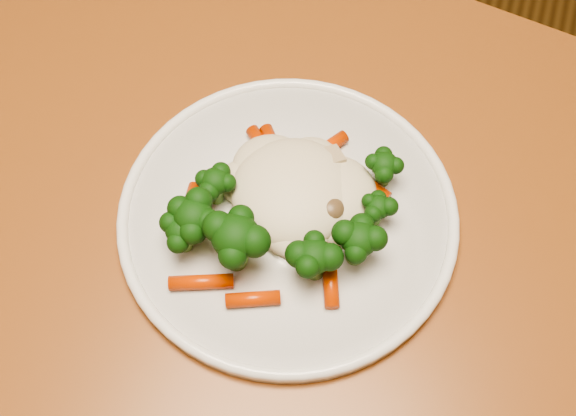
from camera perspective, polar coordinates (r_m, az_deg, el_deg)
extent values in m
plane|color=brown|center=(1.35, -4.46, -13.73)|extent=(3.00, 3.00, 0.00)
cube|color=#975322|center=(0.60, 4.88, -10.78)|extent=(1.30, 0.98, 0.04)
cube|color=#975322|center=(1.23, -12.58, 8.18)|extent=(0.07, 0.07, 0.71)
cylinder|color=white|center=(0.62, 0.00, -0.65)|extent=(0.29, 0.29, 0.01)
ellipsoid|color=beige|center=(0.60, 0.44, 1.89)|extent=(0.12, 0.11, 0.05)
ellipsoid|color=black|center=(0.59, -7.35, -1.29)|extent=(0.05, 0.05, 0.05)
ellipsoid|color=black|center=(0.57, -4.06, -2.99)|extent=(0.06, 0.06, 0.06)
ellipsoid|color=black|center=(0.57, 2.04, -4.35)|extent=(0.05, 0.05, 0.04)
ellipsoid|color=black|center=(0.58, 5.54, -3.01)|extent=(0.05, 0.05, 0.04)
ellipsoid|color=black|center=(0.60, 7.04, -0.33)|extent=(0.03, 0.03, 0.03)
ellipsoid|color=black|center=(0.62, 7.50, 2.94)|extent=(0.04, 0.04, 0.03)
ellipsoid|color=black|center=(0.61, -5.69, 1.62)|extent=(0.04, 0.04, 0.04)
ellipsoid|color=black|center=(0.59, -8.25, -2.25)|extent=(0.04, 0.04, 0.04)
cylinder|color=#D93E05|center=(0.64, -1.15, 4.86)|extent=(0.04, 0.04, 0.01)
cylinder|color=#D93E05|center=(0.65, 3.21, 4.84)|extent=(0.03, 0.04, 0.01)
cylinder|color=#D93E05|center=(0.63, 6.38, 1.83)|extent=(0.04, 0.03, 0.01)
cylinder|color=#D93E05|center=(0.62, -7.83, 0.05)|extent=(0.02, 0.05, 0.01)
cylinder|color=#D93E05|center=(0.58, -6.87, -5.83)|extent=(0.05, 0.03, 0.01)
cylinder|color=#D93E05|center=(0.58, -2.78, -7.20)|extent=(0.04, 0.03, 0.01)
cylinder|color=#D93E05|center=(0.58, 3.39, -5.67)|extent=(0.03, 0.05, 0.01)
cylinder|color=#D93E05|center=(0.60, 2.01, 0.98)|extent=(0.03, 0.05, 0.01)
cylinder|color=#D93E05|center=(0.61, 0.09, 2.78)|extent=(0.03, 0.04, 0.01)
cylinder|color=#D93E05|center=(0.64, -1.88, 4.69)|extent=(0.04, 0.04, 0.01)
cylinder|color=#D93E05|center=(0.64, 2.21, 3.66)|extent=(0.04, 0.04, 0.01)
ellipsoid|color=brown|center=(0.60, 1.72, 1.01)|extent=(0.03, 0.03, 0.02)
ellipsoid|color=brown|center=(0.60, 3.37, -0.03)|extent=(0.02, 0.02, 0.02)
ellipsoid|color=brown|center=(0.60, -1.10, 0.68)|extent=(0.02, 0.02, 0.01)
cube|color=tan|center=(0.62, 0.90, 3.90)|extent=(0.02, 0.01, 0.01)
cube|color=tan|center=(0.62, 3.60, 3.95)|extent=(0.02, 0.03, 0.01)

